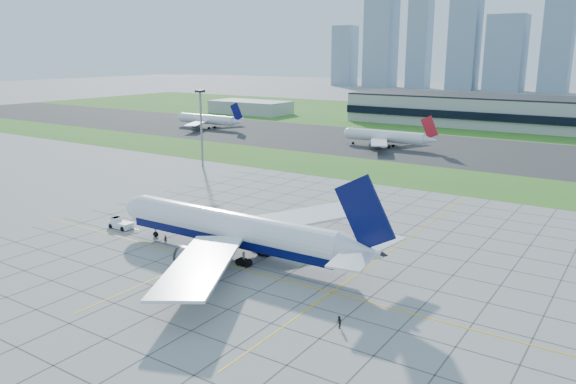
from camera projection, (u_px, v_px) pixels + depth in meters
name	position (u px, v px, depth m)	size (l,w,h in m)	color
ground	(250.00, 266.00, 101.57)	(1400.00, 1400.00, 0.00)	#969691
grass_median	(426.00, 177.00, 174.31)	(700.00, 35.00, 0.04)	#327321
asphalt_taxiway	(476.00, 152.00, 218.76)	(700.00, 75.00, 0.04)	#383838
grass_far	(532.00, 123.00, 307.67)	(700.00, 145.00, 0.04)	#327321
apron_markings	(286.00, 249.00, 110.30)	(120.00, 130.00, 0.03)	#474744
service_block	(250.00, 107.00, 356.29)	(50.00, 25.00, 8.00)	#B7B7B2
light_mast	(201.00, 118.00, 187.81)	(2.50, 2.50, 25.60)	gray
airliner	(234.00, 230.00, 105.49)	(60.40, 61.21, 19.01)	white
pushback_tug	(120.00, 224.00, 123.30)	(8.27, 2.99, 2.30)	white
crew_near	(166.00, 239.00, 113.46)	(0.62, 0.41, 1.71)	black
crew_far	(339.00, 322.00, 78.41)	(0.89, 0.69, 1.82)	black
distant_jet_0	(208.00, 119.00, 286.16)	(40.04, 42.66, 14.08)	white
distant_jet_1	(387.00, 136.00, 228.38)	(38.46, 42.66, 14.08)	white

